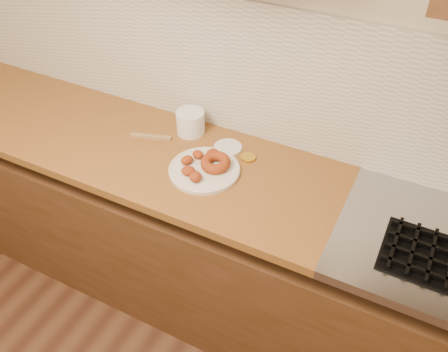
# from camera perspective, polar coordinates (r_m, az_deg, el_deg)

# --- Properties ---
(wall_back) EXTENTS (4.00, 0.02, 2.70)m
(wall_back) POSITION_cam_1_polar(r_m,az_deg,el_deg) (1.93, 4.08, 16.13)
(wall_back) COLOR #C4B39A
(wall_back) RESTS_ON ground
(base_cabinet) EXTENTS (3.60, 0.60, 0.77)m
(base_cabinet) POSITION_cam_1_polar(r_m,az_deg,el_deg) (2.30, -0.21, -9.33)
(base_cabinet) COLOR #53301F
(base_cabinet) RESTS_ON floor
(butcher_block) EXTENTS (2.30, 0.62, 0.04)m
(butcher_block) POSITION_cam_1_polar(r_m,az_deg,el_deg) (2.26, -15.15, 4.89)
(butcher_block) COLOR brown
(butcher_block) RESTS_ON base_cabinet
(backsplash) EXTENTS (3.60, 0.02, 0.60)m
(backsplash) POSITION_cam_1_polar(r_m,az_deg,el_deg) (1.99, 3.73, 12.08)
(backsplash) COLOR beige
(backsplash) RESTS_ON wall_back
(donut_plate) EXTENTS (0.29, 0.29, 0.02)m
(donut_plate) POSITION_cam_1_polar(r_m,az_deg,el_deg) (1.94, -2.37, 0.73)
(donut_plate) COLOR beige
(donut_plate) RESTS_ON butcher_block
(ring_donut) EXTENTS (0.13, 0.13, 0.06)m
(ring_donut) POSITION_cam_1_polar(r_m,az_deg,el_deg) (1.92, -1.05, 1.63)
(ring_donut) COLOR #94441F
(ring_donut) RESTS_ON donut_plate
(fried_dough_chunks) EXTENTS (0.14, 0.23, 0.04)m
(fried_dough_chunks) POSITION_cam_1_polar(r_m,az_deg,el_deg) (1.93, -3.14, 1.59)
(fried_dough_chunks) COLOR #94441F
(fried_dough_chunks) RESTS_ON donut_plate
(plastic_tub) EXTENTS (0.17, 0.17, 0.11)m
(plastic_tub) POSITION_cam_1_polar(r_m,az_deg,el_deg) (2.13, -4.05, 6.46)
(plastic_tub) COLOR white
(plastic_tub) RESTS_ON butcher_block
(tub_lid) EXTENTS (0.13, 0.13, 0.01)m
(tub_lid) POSITION_cam_1_polar(r_m,az_deg,el_deg) (2.06, 0.47, 3.46)
(tub_lid) COLOR silver
(tub_lid) RESTS_ON butcher_block
(brass_jar_lid) EXTENTS (0.07, 0.07, 0.01)m
(brass_jar_lid) POSITION_cam_1_polar(r_m,az_deg,el_deg) (2.00, 2.93, 2.23)
(brass_jar_lid) COLOR gold
(brass_jar_lid) RESTS_ON butcher_block
(wooden_utensil) EXTENTS (0.19, 0.08, 0.01)m
(wooden_utensil) POSITION_cam_1_polar(r_m,az_deg,el_deg) (2.14, -8.82, 4.68)
(wooden_utensil) COLOR olive
(wooden_utensil) RESTS_ON butcher_block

